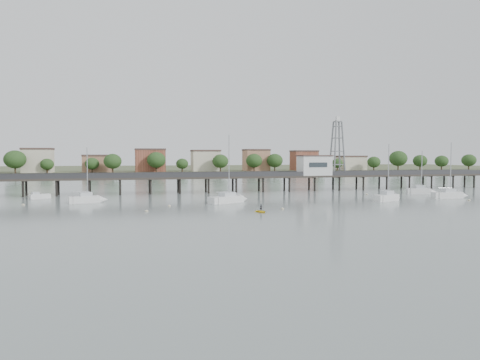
# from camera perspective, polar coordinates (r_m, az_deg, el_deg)

# --- Properties ---
(ground_plane) EXTENTS (500.00, 500.00, 0.00)m
(ground_plane) POSITION_cam_1_polar(r_m,az_deg,el_deg) (59.55, 9.77, -5.91)
(ground_plane) COLOR slate
(ground_plane) RESTS_ON ground
(pier) EXTENTS (150.00, 5.00, 5.50)m
(pier) POSITION_cam_1_polar(r_m,az_deg,el_deg) (116.34, -2.34, 0.35)
(pier) COLOR #2D2823
(pier) RESTS_ON ground
(pier_building) EXTENTS (8.40, 5.40, 5.30)m
(pier_building) POSITION_cam_1_polar(r_m,az_deg,el_deg) (123.86, 9.05, 1.80)
(pier_building) COLOR silver
(pier_building) RESTS_ON ground
(lattice_tower) EXTENTS (3.20, 3.20, 15.50)m
(lattice_tower) POSITION_cam_1_polar(r_m,az_deg,el_deg) (126.56, 11.77, 3.81)
(lattice_tower) COLOR slate
(lattice_tower) RESTS_ON ground
(sailboat_d) EXTENTS (7.73, 2.62, 12.65)m
(sailboat_d) POSITION_cam_1_polar(r_m,az_deg,el_deg) (111.05, 24.55, -1.68)
(sailboat_d) COLOR white
(sailboat_d) RESTS_ON ground
(sailboat_b) EXTENTS (6.99, 3.57, 11.25)m
(sailboat_b) POSITION_cam_1_polar(r_m,az_deg,el_deg) (95.94, -17.72, -2.24)
(sailboat_b) COLOR white
(sailboat_b) RESTS_ON ground
(sailboat_c) EXTENTS (7.53, 4.88, 12.14)m
(sailboat_c) POSITION_cam_1_polar(r_m,az_deg,el_deg) (100.12, 17.83, -2.03)
(sailboat_c) COLOR white
(sailboat_c) RESTS_ON ground
(sailboat_e) EXTENTS (6.65, 3.70, 10.74)m
(sailboat_e) POSITION_cam_1_polar(r_m,az_deg,el_deg) (120.32, 21.47, -1.27)
(sailboat_e) COLOR white
(sailboat_e) RESTS_ON ground
(sailboat_f) EXTENTS (8.63, 6.13, 13.95)m
(sailboat_f) POSITION_cam_1_polar(r_m,az_deg,el_deg) (91.79, -0.90, -2.34)
(sailboat_f) COLOR white
(sailboat_f) RESTS_ON ground
(white_tender) EXTENTS (4.46, 3.23, 1.60)m
(white_tender) POSITION_cam_1_polar(r_m,az_deg,el_deg) (108.33, -23.27, -1.84)
(white_tender) COLOR white
(white_tender) RESTS_ON ground
(yellow_dinghy) EXTENTS (1.79, 1.01, 2.40)m
(yellow_dinghy) POSITION_cam_1_polar(r_m,az_deg,el_deg) (75.86, 2.57, -3.95)
(yellow_dinghy) COLOR yellow
(yellow_dinghy) RESTS_ON ground
(dinghy_occupant) EXTENTS (0.47, 1.08, 0.25)m
(dinghy_occupant) POSITION_cam_1_polar(r_m,az_deg,el_deg) (75.86, 2.57, -3.95)
(dinghy_occupant) COLOR black
(dinghy_occupant) RESTS_ON ground
(mooring_buoys) EXTENTS (86.92, 23.89, 0.39)m
(mooring_buoys) POSITION_cam_1_polar(r_m,az_deg,el_deg) (88.76, 1.68, -2.88)
(mooring_buoys) COLOR beige
(mooring_buoys) RESTS_ON ground
(far_shore) EXTENTS (500.00, 170.00, 10.40)m
(far_shore) POSITION_cam_1_polar(r_m,az_deg,el_deg) (294.41, -9.53, 1.36)
(far_shore) COLOR #475133
(far_shore) RESTS_ON ground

